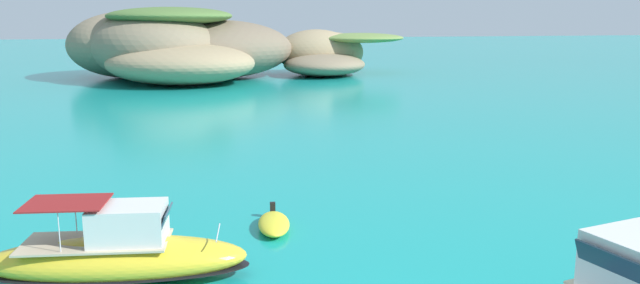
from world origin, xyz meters
The scene contains 4 objects.
islet_large centered at (-8.94, 64.48, 3.72)m, with size 30.75×28.03×8.33m.
islet_small centered at (10.57, 68.24, 2.59)m, with size 18.09×15.66×5.63m.
motorboat_yellow centered at (-8.45, 6.21, 0.75)m, with size 7.67×2.99×2.35m.
dinghy_tender centered at (-3.59, 9.64, 0.22)m, with size 1.34×2.85×0.58m.
Camera 1 is at (-6.08, -11.54, 7.44)m, focal length 35.51 mm.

